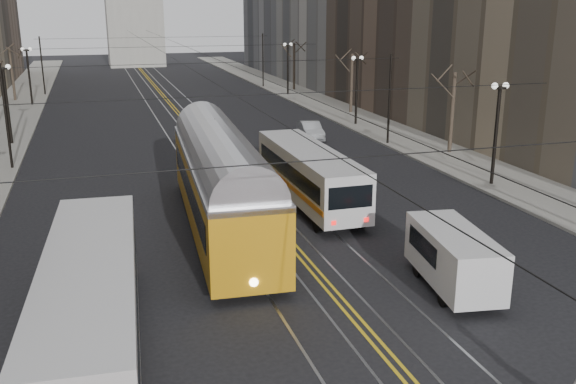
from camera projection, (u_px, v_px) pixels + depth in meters
sidewalk_left at (4, 128)px, 53.41m from camera, size 5.00×140.00×0.15m
sidewalk_right at (340, 112)px, 61.79m from camera, size 5.00×140.00×0.15m
streetcar_rails at (184, 120)px, 57.62m from camera, size 4.80×130.00×0.02m
centre_lines at (184, 120)px, 57.62m from camera, size 0.42×130.00×0.01m
lamp_posts at (218, 119)px, 41.91m from camera, size 27.60×57.20×5.60m
street_trees at (201, 105)px, 47.88m from camera, size 31.68×53.28×5.60m
trolley_wires at (202, 92)px, 47.22m from camera, size 25.96×120.00×6.60m
transit_bus at (92, 309)px, 18.44m from camera, size 3.30×12.45×3.08m
streetcar at (221, 192)px, 28.88m from camera, size 3.89×15.96×3.73m
rear_bus at (309, 177)px, 33.01m from camera, size 2.44×11.07×2.88m
cargo_van at (453, 261)px, 23.05m from camera, size 2.62×5.22×2.21m
sedan_grey at (329, 159)px, 40.06m from camera, size 2.22×4.39×1.43m
sedan_silver at (310, 130)px, 49.29m from camera, size 1.86×4.23×1.35m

